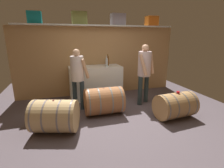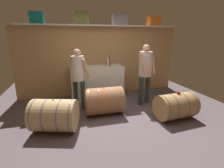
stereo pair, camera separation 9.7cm
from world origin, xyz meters
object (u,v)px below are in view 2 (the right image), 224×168
Objects in this scene: tasting_cup at (179,93)px; winemaker_pouring at (78,73)px; wine_bottle_clear at (108,62)px; visitor_tasting at (146,68)px; wine_barrel_near at (176,106)px; toolcase_orange at (154,21)px; wine_barrel_far at (104,101)px; wine_bottle_amber at (109,60)px; toolcase_teal at (37,18)px; wine_barrel_flank at (54,115)px; toolcase_grey at (120,20)px; work_cabinet at (97,82)px; toolcase_olive at (81,18)px; wine_glass at (109,61)px.

winemaker_pouring is at bearing 150.14° from tasting_cup.
wine_bottle_clear is 1.12m from visitor_tasting.
winemaker_pouring reaches higher than wine_barrel_near.
toolcase_orange is 2.00m from wine_bottle_clear.
wine_bottle_amber is at bearing 70.61° from wine_barrel_far.
toolcase_orange is 0.40× the size of wine_barrel_far.
toolcase_teal is 5.11× the size of tasting_cup.
visitor_tasting is at bearing 101.34° from wine_barrel_near.
wine_bottle_amber is at bearing 113.66° from wine_barrel_near.
toolcase_teal is at bearing 118.23° from wine_barrel_flank.
toolcase_grey is 0.46× the size of wine_barrel_near.
tasting_cup is (-0.42, -2.11, -1.66)m from toolcase_orange.
toolcase_teal is at bearing -179.00° from toolcase_orange.
winemaker_pouring is (0.57, 1.01, 0.61)m from wine_barrel_flank.
toolcase_grey is at bearing 102.76° from wine_barrel_near.
toolcase_grey is 1.98m from work_cabinet.
wine_barrel_near is at bearing 13.61° from wine_barrel_flank.
toolcase_olive is (1.16, 0.00, 0.02)m from toolcase_teal.
wine_glass is at bearing 71.15° from wine_barrel_far.
toolcase_orange is 5.16× the size of tasting_cup.
wine_bottle_clear is at bearing -111.04° from wine_glass.
visitor_tasting is at bearing 37.22° from wine_barrel_flank.
wine_glass is at bearing 67.23° from wine_barrel_flank.
work_cabinet is 2.38m from tasting_cup.
wine_glass is (0.11, 0.29, -0.03)m from wine_bottle_clear.
visitor_tasting reaches higher than wine_barrel_flank.
visitor_tasting reaches higher than wine_bottle_amber.
visitor_tasting is (1.20, 0.33, 0.66)m from wine_barrel_far.
visitor_tasting is at bearing 15.98° from wine_barrel_far.
wine_glass is (0.44, 0.19, 0.58)m from work_cabinet.
toolcase_grey is at bearing 62.61° from wine_barrel_flank.
toolcase_grey is at bearing 17.86° from work_cabinet.
wine_bottle_clear is (-0.08, -0.16, -0.02)m from wine_bottle_amber.
toolcase_grey is at bearing -4.39° from toolcase_olive.
toolcase_teal is 2.32× the size of wine_glass.
wine_glass is at bearing -170.08° from toolcase_grey.
wine_glass reaches higher than wine_barrel_far.
wine_barrel_far is 1.69m from tasting_cup.
toolcase_olive is 2.87m from wine_barrel_flank.
visitor_tasting is (-0.29, 1.00, 0.69)m from wine_barrel_near.
wine_bottle_amber is at bearing 65.79° from wine_barrel_flank.
wine_glass reaches higher than tasting_cup.
toolcase_teal is 0.99× the size of toolcase_orange.
wine_bottle_clear is at bearing -8.21° from toolcase_teal.
visitor_tasting is (2.67, -1.11, -1.29)m from toolcase_teal.
tasting_cup is 0.05× the size of winemaker_pouring.
wine_bottle_clear is 2.04× the size of wine_glass.
toolcase_olive is 0.27× the size of winemaker_pouring.
toolcase_olive reaches higher than wine_bottle_clear.
work_cabinet is 1.52m from visitor_tasting.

